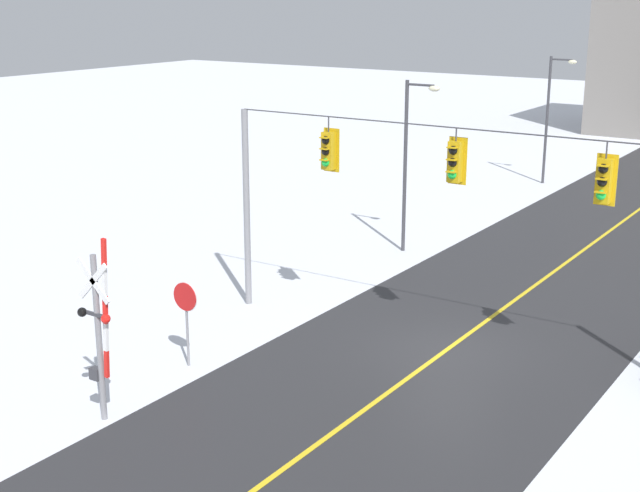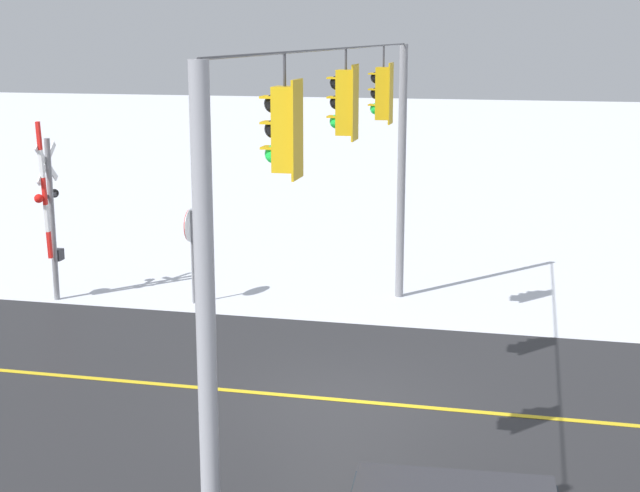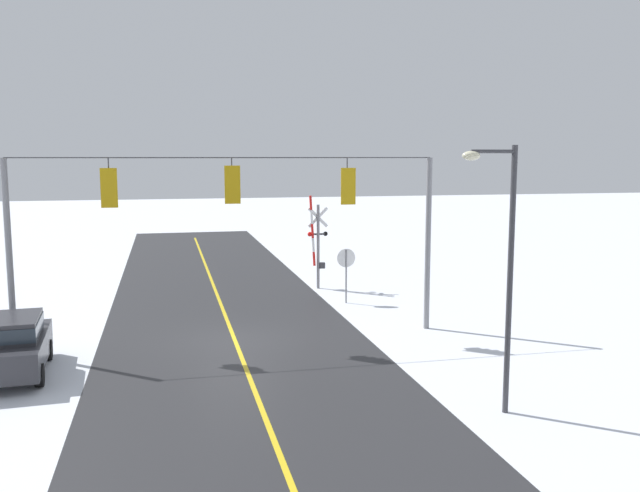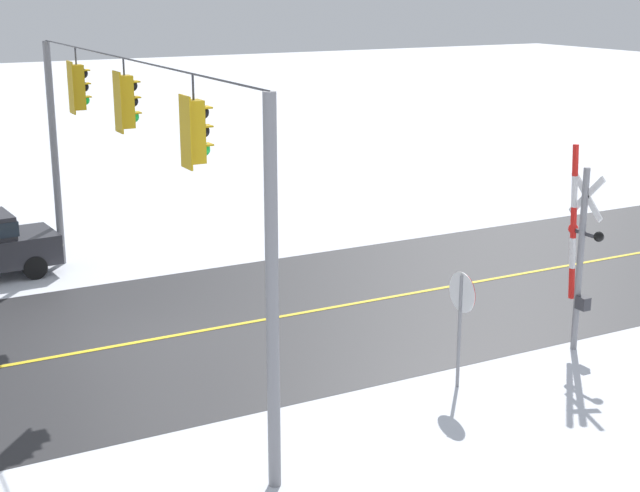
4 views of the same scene
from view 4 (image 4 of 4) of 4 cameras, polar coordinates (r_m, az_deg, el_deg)
name	(u,v)px [view 4 (image 4 of 4)]	position (r m, az deg, el deg)	size (l,w,h in m)	color
ground_plane	(139,342)	(21.45, -10.85, -5.72)	(160.00, 160.00, 0.00)	silver
signal_span	(129,154)	(20.32, -11.42, 5.47)	(14.20, 0.47, 6.22)	gray
stop_sign	(462,304)	(18.46, 8.52, -3.47)	(0.80, 0.09, 2.35)	gray
railroad_crossing	(581,248)	(20.78, 15.42, -0.14)	(0.98, 0.31, 4.43)	gray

